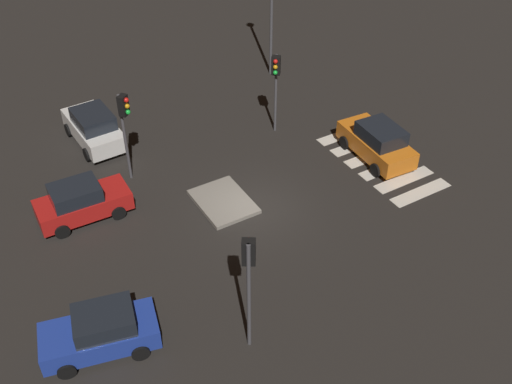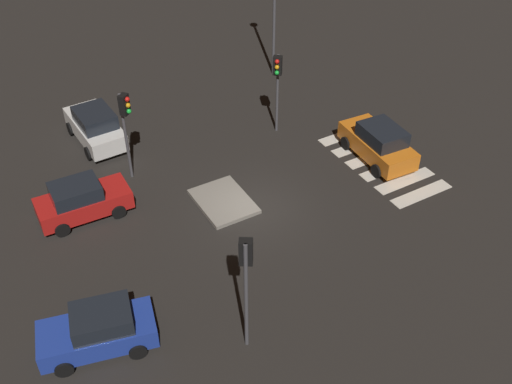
{
  "view_description": "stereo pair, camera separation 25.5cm",
  "coord_description": "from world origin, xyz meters",
  "px_view_note": "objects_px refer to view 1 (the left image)",
  "views": [
    {
      "loc": [
        -17.8,
        10.62,
        17.48
      ],
      "look_at": [
        0.0,
        0.0,
        1.0
      ],
      "focal_mm": 42.53,
      "sensor_mm": 36.0,
      "label": 1
    },
    {
      "loc": [
        -17.93,
        10.4,
        17.48
      ],
      "look_at": [
        0.0,
        0.0,
        1.0
      ],
      "focal_mm": 42.53,
      "sensor_mm": 36.0,
      "label": 2
    }
  ],
  "objects_px": {
    "car_blue": "(101,332)",
    "car_red": "(82,202)",
    "traffic_island": "(223,202)",
    "traffic_light_north": "(124,117)",
    "car_white": "(94,127)",
    "traffic_light_west": "(249,268)",
    "traffic_light_east": "(276,75)",
    "car_orange": "(377,142)"
  },
  "relations": [
    {
      "from": "traffic_light_north",
      "to": "traffic_light_east",
      "type": "bearing_deg",
      "value": 52.75
    },
    {
      "from": "car_orange",
      "to": "car_red",
      "type": "bearing_deg",
      "value": 81.2
    },
    {
      "from": "car_orange",
      "to": "traffic_light_east",
      "type": "xyz_separation_m",
      "value": [
        4.59,
        3.04,
        2.37
      ]
    },
    {
      "from": "car_blue",
      "to": "traffic_light_east",
      "type": "bearing_deg",
      "value": -131.84
    },
    {
      "from": "car_white",
      "to": "traffic_light_east",
      "type": "relative_size",
      "value": 1.02
    },
    {
      "from": "traffic_island",
      "to": "car_blue",
      "type": "bearing_deg",
      "value": 123.43
    },
    {
      "from": "car_red",
      "to": "traffic_light_west",
      "type": "distance_m",
      "value": 10.29
    },
    {
      "from": "car_white",
      "to": "traffic_light_east",
      "type": "height_order",
      "value": "traffic_light_east"
    },
    {
      "from": "car_white",
      "to": "traffic_light_north",
      "type": "relative_size",
      "value": 0.99
    },
    {
      "from": "traffic_light_west",
      "to": "traffic_island",
      "type": "bearing_deg",
      "value": 11.11
    },
    {
      "from": "car_white",
      "to": "traffic_light_west",
      "type": "bearing_deg",
      "value": 179.33
    },
    {
      "from": "traffic_light_north",
      "to": "traffic_light_west",
      "type": "xyz_separation_m",
      "value": [
        -11.06,
        0.07,
        0.23
      ]
    },
    {
      "from": "traffic_island",
      "to": "car_red",
      "type": "xyz_separation_m",
      "value": [
        2.3,
        5.7,
        0.77
      ]
    },
    {
      "from": "traffic_island",
      "to": "traffic_light_north",
      "type": "distance_m",
      "value": 5.79
    },
    {
      "from": "traffic_light_north",
      "to": "car_red",
      "type": "bearing_deg",
      "value": -99.12
    },
    {
      "from": "car_orange",
      "to": "car_white",
      "type": "bearing_deg",
      "value": 57.29
    },
    {
      "from": "traffic_light_east",
      "to": "car_orange",
      "type": "bearing_deg",
      "value": 73.06
    },
    {
      "from": "traffic_light_east",
      "to": "traffic_light_west",
      "type": "distance_m",
      "value": 13.67
    },
    {
      "from": "traffic_island",
      "to": "car_orange",
      "type": "distance_m",
      "value": 8.29
    },
    {
      "from": "car_red",
      "to": "car_orange",
      "type": "bearing_deg",
      "value": -10.66
    },
    {
      "from": "traffic_island",
      "to": "traffic_light_east",
      "type": "height_order",
      "value": "traffic_light_east"
    },
    {
      "from": "traffic_island",
      "to": "car_white",
      "type": "bearing_deg",
      "value": 23.19
    },
    {
      "from": "car_blue",
      "to": "traffic_light_north",
      "type": "height_order",
      "value": "traffic_light_north"
    },
    {
      "from": "car_red",
      "to": "traffic_light_east",
      "type": "xyz_separation_m",
      "value": [
        1.57,
        -10.87,
        2.43
      ]
    },
    {
      "from": "traffic_light_north",
      "to": "traffic_island",
      "type": "bearing_deg",
      "value": -1.66
    },
    {
      "from": "traffic_island",
      "to": "car_orange",
      "type": "bearing_deg",
      "value": -94.96
    },
    {
      "from": "car_orange",
      "to": "traffic_light_north",
      "type": "relative_size",
      "value": 0.99
    },
    {
      "from": "car_blue",
      "to": "traffic_light_east",
      "type": "distance_m",
      "value": 15.48
    },
    {
      "from": "car_red",
      "to": "traffic_island",
      "type": "bearing_deg",
      "value": -20.43
    },
    {
      "from": "traffic_light_north",
      "to": "traffic_light_east",
      "type": "height_order",
      "value": "traffic_light_north"
    },
    {
      "from": "car_blue",
      "to": "car_red",
      "type": "bearing_deg",
      "value": -89.83
    },
    {
      "from": "car_red",
      "to": "car_blue",
      "type": "xyz_separation_m",
      "value": [
        -7.16,
        1.67,
        -0.01
      ]
    },
    {
      "from": "car_white",
      "to": "traffic_island",
      "type": "bearing_deg",
      "value": -159.23
    },
    {
      "from": "car_blue",
      "to": "car_orange",
      "type": "bearing_deg",
      "value": -151.79
    },
    {
      "from": "traffic_light_east",
      "to": "traffic_light_north",
      "type": "bearing_deg",
      "value": -50.43
    },
    {
      "from": "car_blue",
      "to": "traffic_light_west",
      "type": "height_order",
      "value": "traffic_light_west"
    },
    {
      "from": "traffic_light_west",
      "to": "car_orange",
      "type": "bearing_deg",
      "value": -26.97
    },
    {
      "from": "traffic_island",
      "to": "traffic_light_north",
      "type": "height_order",
      "value": "traffic_light_north"
    },
    {
      "from": "car_red",
      "to": "traffic_light_west",
      "type": "xyz_separation_m",
      "value": [
        -9.5,
        -2.86,
        2.75
      ]
    },
    {
      "from": "car_orange",
      "to": "traffic_light_east",
      "type": "bearing_deg",
      "value": 36.97
    },
    {
      "from": "traffic_light_east",
      "to": "car_white",
      "type": "bearing_deg",
      "value": -74.74
    },
    {
      "from": "traffic_light_west",
      "to": "car_white",
      "type": "bearing_deg",
      "value": 34.4
    }
  ]
}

